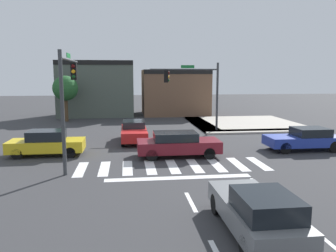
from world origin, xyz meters
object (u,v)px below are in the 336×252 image
(car_maroon, at_px, (178,144))
(car_blue, at_px, (305,139))
(car_gray, at_px, (257,211))
(roadside_tree, at_px, (65,89))
(car_red, at_px, (134,131))
(traffic_signal_southwest, at_px, (68,87))
(traffic_signal_northeast, at_px, (194,85))
(car_yellow, at_px, (47,143))

(car_maroon, bearing_deg, car_blue, -175.02)
(car_gray, distance_m, roadside_tree, 28.30)
(car_blue, height_order, car_red, car_red)
(car_red, height_order, car_gray, car_gray)
(car_blue, distance_m, car_gray, 13.00)
(traffic_signal_southwest, bearing_deg, car_blue, -82.34)
(traffic_signal_southwest, xyz_separation_m, roadside_tree, (-3.22, 17.59, -0.74))
(car_blue, relative_size, car_red, 1.04)
(traffic_signal_southwest, height_order, car_gray, traffic_signal_southwest)
(roadside_tree, bearing_deg, car_maroon, -61.05)
(traffic_signal_southwest, height_order, car_maroon, traffic_signal_southwest)
(traffic_signal_northeast, bearing_deg, traffic_signal_southwest, 47.98)
(car_red, bearing_deg, car_maroon, 26.60)
(car_maroon, height_order, roadside_tree, roadside_tree)
(car_yellow, height_order, roadside_tree, roadside_tree)
(traffic_signal_northeast, bearing_deg, car_gray, 84.48)
(car_maroon, bearing_deg, car_yellow, -9.27)
(traffic_signal_northeast, relative_size, car_gray, 1.29)
(traffic_signal_northeast, height_order, car_maroon, traffic_signal_northeast)
(traffic_signal_northeast, height_order, car_gray, traffic_signal_northeast)
(car_gray, bearing_deg, car_blue, -34.71)
(traffic_signal_northeast, distance_m, car_yellow, 12.75)
(car_maroon, relative_size, car_red, 1.07)
(car_red, xyz_separation_m, roadside_tree, (-6.65, 11.56, 2.62))
(car_red, xyz_separation_m, car_yellow, (-5.21, -3.61, 0.00))
(roadside_tree, bearing_deg, traffic_signal_southwest, -79.64)
(traffic_signal_northeast, xyz_separation_m, car_gray, (-1.75, -18.16, -3.17))
(car_red, height_order, roadside_tree, roadside_tree)
(car_blue, bearing_deg, car_red, -21.22)
(traffic_signal_southwest, bearing_deg, car_red, -29.64)
(car_maroon, bearing_deg, car_red, -63.40)
(car_yellow, bearing_deg, roadside_tree, -84.57)
(car_maroon, distance_m, car_red, 5.43)
(car_red, distance_m, car_gray, 15.17)
(car_red, xyz_separation_m, car_gray, (3.25, -14.82, 0.01))
(car_maroon, height_order, car_yellow, car_yellow)
(car_blue, relative_size, roadside_tree, 1.00)
(traffic_signal_northeast, height_order, car_red, traffic_signal_northeast)
(car_maroon, bearing_deg, car_gray, 94.72)
(traffic_signal_southwest, relative_size, car_maroon, 1.23)
(car_blue, xyz_separation_m, car_red, (-10.65, 4.14, 0.01))
(car_maroon, xyz_separation_m, car_blue, (8.22, 0.72, -0.02))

